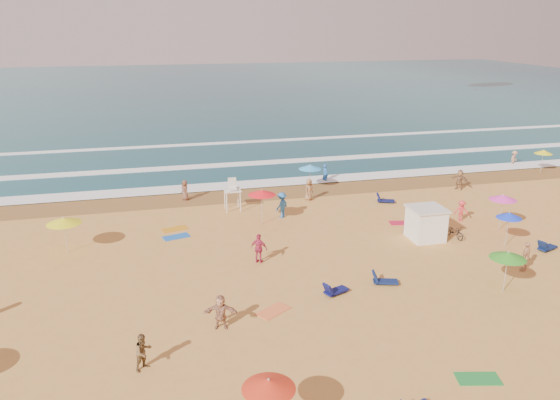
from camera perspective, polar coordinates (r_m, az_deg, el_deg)
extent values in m
plane|color=gold|center=(34.05, 7.28, -5.09)|extent=(220.00, 220.00, 0.00)
cube|color=#0C4756|center=(114.47, -8.09, 11.30)|extent=(220.00, 140.00, 0.18)
plane|color=olive|center=(45.20, 1.66, 0.98)|extent=(220.00, 220.00, 0.00)
cube|color=white|center=(47.48, 0.85, 1.95)|extent=(200.00, 2.20, 0.05)
cube|color=white|center=(54.05, -1.03, 3.97)|extent=(200.00, 1.60, 0.05)
cube|color=white|center=(63.58, -3.05, 6.11)|extent=(200.00, 1.20, 0.05)
cube|color=white|center=(36.19, 15.00, -2.46)|extent=(2.00, 2.00, 2.00)
cube|color=silver|center=(35.84, 15.13, -0.87)|extent=(2.20, 2.20, 0.12)
imported|color=black|center=(37.07, 17.73, -3.16)|extent=(0.95, 1.71, 0.85)
cone|color=red|center=(18.68, -1.19, -18.69)|extent=(1.79, 1.79, 0.35)
cone|color=#F5F319|center=(35.03, -21.66, -2.02)|extent=(2.05, 2.05, 0.35)
cone|color=green|center=(30.21, 22.73, -5.35)|extent=(1.83, 1.83, 0.35)
cone|color=red|center=(37.07, -1.91, 0.80)|extent=(1.91, 1.91, 0.35)
cone|color=#38AFFF|center=(44.99, 3.16, 3.47)|extent=(1.88, 1.88, 0.35)
cone|color=yellow|center=(55.62, 25.83, 4.55)|extent=(1.59, 1.59, 0.35)
cone|color=#1C3BF1|center=(36.31, 22.83, -1.48)|extent=(1.53, 1.53, 0.35)
cone|color=#FF38BB|center=(38.90, 22.28, 0.27)|extent=(1.77, 1.77, 0.35)
cube|color=#0F134F|center=(28.59, 5.90, -9.43)|extent=(1.41, 1.00, 0.34)
cube|color=#0F1E4D|center=(29.93, 10.98, -8.35)|extent=(1.41, 0.92, 0.34)
cube|color=#0E1C48|center=(37.34, 26.16, -4.49)|extent=(1.41, 0.95, 0.34)
cube|color=#0F144B|center=(42.94, 11.01, -0.07)|extent=(1.41, 0.99, 0.34)
cube|color=blue|center=(36.23, -10.80, -3.79)|extent=(1.87, 1.27, 0.03)
cube|color=#218534|center=(23.85, 19.98, -17.14)|extent=(1.85, 1.22, 0.03)
cube|color=orange|center=(37.57, -10.95, -2.99)|extent=(1.86, 1.26, 0.03)
cube|color=orange|center=(26.97, -0.68, -11.51)|extent=(1.89, 1.64, 0.03)
cube|color=red|center=(38.92, 12.61, -2.35)|extent=(1.83, 1.15, 0.03)
imported|color=#E3383B|center=(40.18, 18.41, -1.09)|extent=(1.08, 0.77, 1.51)
imported|color=blue|center=(38.76, 0.19, -0.53)|extent=(1.37, 1.30, 1.87)
imported|color=tan|center=(58.05, 23.26, 3.96)|extent=(1.22, 1.08, 1.64)
imported|color=brown|center=(37.71, 14.81, -1.93)|extent=(0.68, 0.56, 1.58)
imported|color=tan|center=(25.39, -6.23, -11.54)|extent=(1.60, 0.78, 1.66)
imported|color=brown|center=(43.26, -9.90, 1.02)|extent=(0.78, 0.92, 1.61)
imported|color=#C13056|center=(31.64, -2.21, -5.08)|extent=(1.10, 0.94, 1.77)
imported|color=#9F7149|center=(42.63, 3.02, 1.09)|extent=(1.00, 0.95, 1.72)
imported|color=#976C45|center=(47.74, 18.25, 2.04)|extent=(1.28, 1.58, 1.68)
imported|color=#235BA6|center=(47.86, 4.74, 2.72)|extent=(0.62, 0.76, 1.81)
imported|color=brown|center=(23.30, -14.08, -15.13)|extent=(0.97, 0.93, 1.58)
imported|color=tan|center=(33.58, 24.31, -5.40)|extent=(1.07, 0.94, 1.73)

